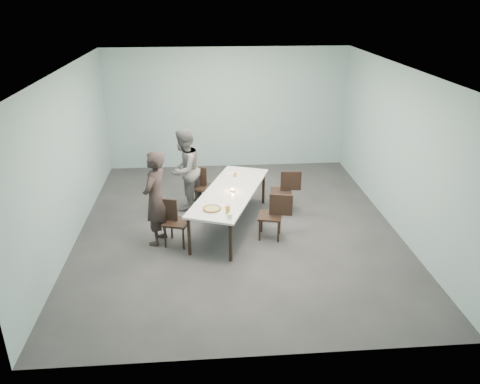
{
  "coord_description": "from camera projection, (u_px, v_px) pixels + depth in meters",
  "views": [
    {
      "loc": [
        -0.6,
        -8.03,
        4.22
      ],
      "look_at": [
        0.0,
        -0.6,
        1.0
      ],
      "focal_mm": 35.0,
      "sensor_mm": 36.0,
      "label": 1
    }
  ],
  "objects": [
    {
      "name": "ground",
      "position": [
        238.0,
        227.0,
        9.07
      ],
      "size": [
        7.0,
        7.0,
        0.0
      ],
      "primitive_type": "plane",
      "color": "#333335",
      "rests_on": "ground"
    },
    {
      "name": "water_tumbler",
      "position": [
        230.0,
        216.0,
        7.71
      ],
      "size": [
        0.08,
        0.08,
        0.09
      ],
      "primitive_type": "cylinder",
      "color": "silver",
      "rests_on": "table"
    },
    {
      "name": "menu",
      "position": [
        233.0,
        173.0,
        9.65
      ],
      "size": [
        0.36,
        0.31,
        0.01
      ],
      "primitive_type": "cube",
      "rotation": [
        0.0,
        0.0,
        -0.35
      ],
      "color": "silver",
      "rests_on": "table"
    },
    {
      "name": "chair_near_right",
      "position": [
        275.0,
        213.0,
        8.5
      ],
      "size": [
        0.65,
        0.51,
        0.87
      ],
      "rotation": [
        0.0,
        0.0,
        2.91
      ],
      "color": "black",
      "rests_on": "ground"
    },
    {
      "name": "chair_far_left",
      "position": [
        202.0,
        184.0,
        9.78
      ],
      "size": [
        0.65,
        0.53,
        0.87
      ],
      "rotation": [
        0.0,
        0.0,
        -0.31
      ],
      "color": "black",
      "rests_on": "ground"
    },
    {
      "name": "chair_near_left",
      "position": [
        172.0,
        218.0,
        8.3
      ],
      "size": [
        0.65,
        0.52,
        0.87
      ],
      "rotation": [
        0.0,
        0.0,
        -0.29
      ],
      "color": "black",
      "rests_on": "ground"
    },
    {
      "name": "side_plate",
      "position": [
        222.0,
        205.0,
        8.21
      ],
      "size": [
        0.18,
        0.18,
        0.01
      ],
      "primitive_type": "cylinder",
      "color": "white",
      "rests_on": "table"
    },
    {
      "name": "amber_tumbler",
      "position": [
        235.0,
        175.0,
        9.47
      ],
      "size": [
        0.07,
        0.07,
        0.08
      ],
      "primitive_type": "cylinder",
      "color": "gold",
      "rests_on": "table"
    },
    {
      "name": "table",
      "position": [
        230.0,
        193.0,
        8.84
      ],
      "size": [
        1.74,
        2.75,
        0.75
      ],
      "rotation": [
        0.0,
        0.0,
        -0.35
      ],
      "color": "white",
      "rests_on": "ground"
    },
    {
      "name": "tealight",
      "position": [
        233.0,
        190.0,
        8.77
      ],
      "size": [
        0.06,
        0.06,
        0.05
      ],
      "color": "silver",
      "rests_on": "table"
    },
    {
      "name": "diner_far",
      "position": [
        184.0,
        170.0,
        9.56
      ],
      "size": [
        0.96,
        1.03,
        1.7
      ],
      "primitive_type": "imported",
      "rotation": [
        0.0,
        0.0,
        -2.06
      ],
      "color": "slate",
      "rests_on": "ground"
    },
    {
      "name": "chair_far_right",
      "position": [
        285.0,
        188.0,
        9.55
      ],
      "size": [
        0.63,
        0.46,
        0.87
      ],
      "rotation": [
        0.0,
        0.0,
        3.04
      ],
      "color": "black",
      "rests_on": "ground"
    },
    {
      "name": "diner_near",
      "position": [
        155.0,
        198.0,
        8.2
      ],
      "size": [
        0.61,
        0.74,
        1.73
      ],
      "primitive_type": "imported",
      "rotation": [
        0.0,
        0.0,
        -1.93
      ],
      "color": "black",
      "rests_on": "ground"
    },
    {
      "name": "pizza",
      "position": [
        212.0,
        209.0,
        8.03
      ],
      "size": [
        0.34,
        0.34,
        0.04
      ],
      "color": "white",
      "rests_on": "table"
    },
    {
      "name": "beer_glass",
      "position": [
        228.0,
        210.0,
        7.86
      ],
      "size": [
        0.08,
        0.08,
        0.15
      ],
      "primitive_type": "cylinder",
      "color": "gold",
      "rests_on": "table"
    },
    {
      "name": "room_shell",
      "position": [
        237.0,
        126.0,
        8.27
      ],
      "size": [
        6.02,
        7.02,
        3.01
      ],
      "color": "#93B5B9",
      "rests_on": "ground"
    }
  ]
}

